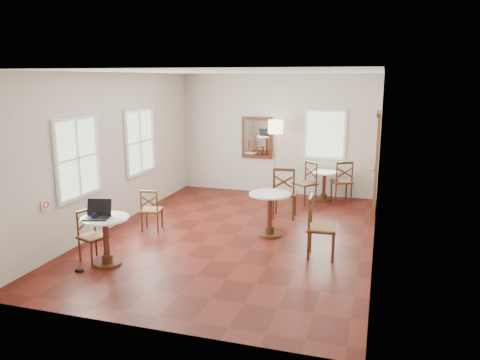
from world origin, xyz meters
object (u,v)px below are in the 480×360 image
(cafe_table_near, at_px, (106,236))
(navy_mug, at_px, (94,216))
(mouse, at_px, (96,215))
(water_glass, at_px, (100,212))
(cafe_table_mid, at_px, (270,210))
(power_adapter, at_px, (80,271))
(floor_lamp, at_px, (276,132))
(chair_mid_b, at_px, (320,227))
(chair_near_a, at_px, (151,210))
(chair_mid_a, at_px, (285,192))
(chair_back_a, at_px, (342,181))
(chair_back_b, at_px, (306,183))
(laptop, at_px, (98,213))
(chair_near_b, at_px, (92,236))
(cafe_table_back, at_px, (324,183))

(cafe_table_near, bearing_deg, navy_mug, -136.47)
(mouse, xyz_separation_m, water_glass, (0.03, 0.07, 0.03))
(cafe_table_mid, relative_size, power_adapter, 7.28)
(floor_lamp, relative_size, mouse, 17.35)
(chair_mid_b, bearing_deg, chair_near_a, 78.93)
(chair_mid_a, height_order, chair_back_a, chair_mid_a)
(chair_mid_b, relative_size, chair_back_b, 1.06)
(cafe_table_near, height_order, power_adapter, cafe_table_near)
(chair_near_a, bearing_deg, chair_back_a, -146.50)
(navy_mug, bearing_deg, mouse, 109.63)
(chair_near_a, xyz_separation_m, navy_mug, (0.02, -1.87, 0.42))
(chair_near_a, xyz_separation_m, laptop, (0.04, -1.81, 0.44))
(chair_mid_a, height_order, power_adapter, chair_mid_a)
(chair_near_a, relative_size, navy_mug, 7.76)
(laptop, distance_m, water_glass, 0.11)
(mouse, bearing_deg, cafe_table_mid, 34.85)
(cafe_table_mid, bearing_deg, navy_mug, -135.36)
(chair_mid_b, bearing_deg, navy_mug, 110.19)
(chair_mid_b, distance_m, floor_lamp, 4.26)
(chair_mid_a, bearing_deg, water_glass, 50.61)
(laptop, distance_m, mouse, 0.08)
(laptop, height_order, power_adapter, laptop)
(chair_near_b, bearing_deg, mouse, -100.18)
(chair_near_a, distance_m, power_adapter, 2.18)
(chair_near_a, distance_m, chair_back_b, 3.85)
(power_adapter, bearing_deg, laptop, 64.49)
(cafe_table_mid, bearing_deg, chair_near_b, -140.56)
(chair_mid_b, distance_m, water_glass, 3.52)
(chair_back_a, height_order, floor_lamp, floor_lamp)
(cafe_table_near, distance_m, floor_lamp, 5.45)
(cafe_table_near, relative_size, mouse, 7.19)
(navy_mug, xyz_separation_m, power_adapter, (-0.14, -0.27, -0.80))
(mouse, height_order, power_adapter, mouse)
(chair_back_a, distance_m, water_glass, 5.99)
(cafe_table_near, bearing_deg, power_adapter, -123.94)
(chair_mid_b, bearing_deg, chair_near_b, 106.07)
(power_adapter, bearing_deg, floor_lamp, 71.71)
(cafe_table_back, bearing_deg, mouse, -120.30)
(chair_near_a, xyz_separation_m, chair_back_a, (3.33, 3.28, 0.08))
(chair_near_a, xyz_separation_m, mouse, (-0.02, -1.77, 0.40))
(mouse, height_order, water_glass, water_glass)
(cafe_table_near, height_order, laptop, laptop)
(cafe_table_back, bearing_deg, chair_mid_a, -110.50)
(cafe_table_mid, bearing_deg, power_adapter, -133.82)
(chair_mid_a, distance_m, laptop, 4.07)
(floor_lamp, bearing_deg, chair_near_b, -110.53)
(laptop, relative_size, water_glass, 4.38)
(chair_mid_a, distance_m, chair_back_b, 1.35)
(chair_back_a, distance_m, mouse, 6.07)
(chair_mid_a, bearing_deg, chair_mid_b, 111.80)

